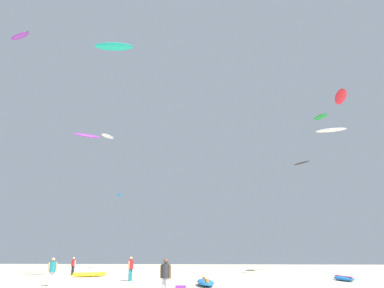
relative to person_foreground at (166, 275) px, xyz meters
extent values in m
cylinder|color=silver|center=(-0.09, 0.04, -0.60)|extent=(0.16, 0.16, 0.88)
cylinder|color=silver|center=(0.09, -0.04, -0.60)|extent=(0.16, 0.16, 0.88)
cylinder|color=#2D2D33|center=(0.00, 0.00, 0.17)|extent=(0.40, 0.40, 0.66)
cylinder|color=brown|center=(-0.22, 0.09, 0.14)|extent=(0.12, 0.12, 0.60)
cylinder|color=brown|center=(0.22, -0.09, 0.14)|extent=(0.12, 0.12, 0.60)
sphere|color=brown|center=(0.00, 0.00, 0.62)|extent=(0.24, 0.24, 0.24)
cylinder|color=silver|center=(-8.16, 5.96, -0.61)|extent=(0.16, 0.16, 0.86)
cylinder|color=silver|center=(-8.32, 5.84, -0.61)|extent=(0.16, 0.16, 0.86)
cylinder|color=teal|center=(-8.24, 5.90, 0.15)|extent=(0.39, 0.39, 0.65)
cylinder|color=tan|center=(-8.06, 6.04, 0.12)|extent=(0.11, 0.11, 0.59)
cylinder|color=tan|center=(-8.43, 5.75, 0.12)|extent=(0.11, 0.11, 0.59)
sphere|color=tan|center=(-8.24, 5.90, 0.59)|extent=(0.23, 0.23, 0.23)
cylinder|color=teal|center=(-4.25, 10.52, -0.60)|extent=(0.16, 0.16, 0.88)
cylinder|color=teal|center=(-4.17, 10.71, -0.60)|extent=(0.16, 0.16, 0.88)
cylinder|color=#B21E23|center=(-4.21, 10.62, 0.17)|extent=(0.40, 0.40, 0.66)
cylinder|color=tan|center=(-4.31, 10.40, 0.14)|extent=(0.12, 0.12, 0.60)
cylinder|color=tan|center=(-4.11, 10.83, 0.14)|extent=(0.12, 0.12, 0.60)
sphere|color=tan|center=(-4.21, 10.62, 0.62)|extent=(0.24, 0.24, 0.24)
cylinder|color=#2D2D33|center=(-11.67, 17.86, -0.63)|extent=(0.15, 0.15, 0.82)
cylinder|color=#2D2D33|center=(-11.50, 17.78, -0.63)|extent=(0.15, 0.15, 0.82)
cylinder|color=#B21E23|center=(-11.58, 17.82, 0.09)|extent=(0.38, 0.38, 0.62)
cylinder|color=beige|center=(-11.78, 17.92, 0.07)|extent=(0.11, 0.11, 0.57)
cylinder|color=beige|center=(-11.38, 17.72, 0.07)|extent=(0.11, 0.11, 0.57)
sphere|color=beige|center=(-11.58, 17.82, 0.52)|extent=(0.22, 0.22, 0.22)
ellipsoid|color=blue|center=(1.64, 6.95, -0.83)|extent=(1.51, 3.89, 0.44)
cylinder|color=orange|center=(1.64, 6.95, -0.66)|extent=(0.56, 3.49, 0.17)
ellipsoid|color=yellow|center=(-9.04, 15.36, -0.86)|extent=(3.12, 2.60, 0.34)
cylinder|color=yellow|center=(-9.04, 15.36, -0.72)|extent=(2.47, 1.83, 0.14)
ellipsoid|color=blue|center=(12.07, 12.02, -0.87)|extent=(1.27, 3.20, 0.36)
cylinder|color=#E5598C|center=(12.07, 12.02, -0.73)|extent=(0.49, 2.86, 0.14)
ellipsoid|color=#19B29E|center=(-7.30, 12.17, 20.36)|extent=(3.85, 1.51, 0.59)
cylinder|color=blue|center=(-7.30, 12.17, 20.53)|extent=(3.45, 0.54, 0.16)
ellipsoid|color=white|center=(16.34, 23.85, 15.17)|extent=(3.64, 1.79, 0.36)
ellipsoid|color=blue|center=(-11.47, 32.64, 9.00)|extent=(1.38, 2.18, 0.48)
cylinder|color=blue|center=(-11.47, 32.64, 9.10)|extent=(0.83, 1.83, 0.09)
ellipsoid|color=white|center=(-14.88, 35.63, 18.98)|extent=(1.91, 2.78, 0.52)
cylinder|color=red|center=(-14.88, 35.63, 19.10)|extent=(1.20, 2.28, 0.12)
ellipsoid|color=#2D2D33|center=(11.16, 18.07, 9.76)|extent=(1.67, 2.05, 0.32)
ellipsoid|color=purple|center=(-18.53, 14.41, 23.56)|extent=(2.97, 1.99, 0.39)
cylinder|color=#2D2D33|center=(-18.53, 14.41, 23.69)|extent=(2.46, 1.25, 0.13)
ellipsoid|color=red|center=(16.32, 19.40, 17.52)|extent=(1.58, 4.09, 1.01)
ellipsoid|color=green|center=(18.58, 34.68, 21.04)|extent=(2.11, 2.69, 0.64)
cylinder|color=blue|center=(18.58, 34.68, 21.17)|extent=(1.44, 2.16, 0.12)
ellipsoid|color=purple|center=(-9.16, 12.09, 11.19)|extent=(2.46, 1.89, 0.56)
camera|label=1|loc=(2.54, -18.03, 0.97)|focal=33.61mm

